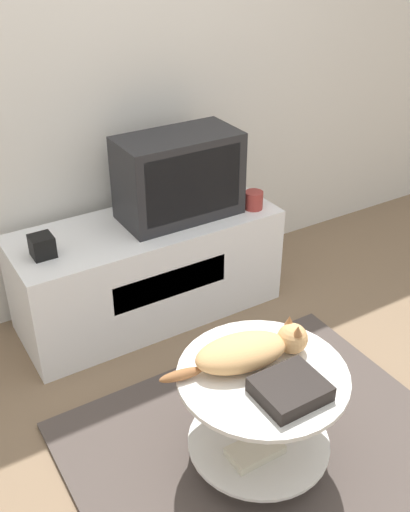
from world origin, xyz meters
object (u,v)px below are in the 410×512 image
at_px(tv, 179,176).
at_px(cat, 249,350).
at_px(dvd_box, 290,389).
at_px(speaker, 42,246).

relative_size(tv, cat, 1.05).
xyz_separation_m(tv, dvd_box, (-0.28, -1.28, -0.25)).
distance_m(speaker, cat, 1.12).
distance_m(tv, dvd_box, 1.34).
distance_m(speaker, dvd_box, 1.33).
xyz_separation_m(tv, cat, (-0.31, -1.07, -0.22)).
height_order(speaker, cat, speaker).
bearing_deg(dvd_box, speaker, 109.87).
bearing_deg(tv, cat, -106.02).
bearing_deg(tv, dvd_box, -102.53).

